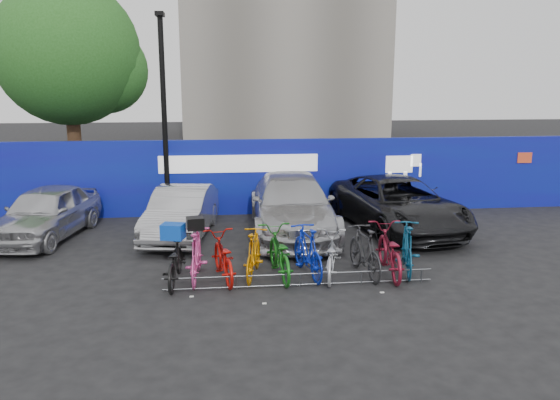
{
  "coord_description": "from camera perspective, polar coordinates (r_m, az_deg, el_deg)",
  "views": [
    {
      "loc": [
        -1.56,
        -11.14,
        4.12
      ],
      "look_at": [
        -0.13,
        2.0,
        1.29
      ],
      "focal_mm": 35.0,
      "sensor_mm": 36.0,
      "label": 1
    }
  ],
  "objects": [
    {
      "name": "hoarding",
      "position": [
        17.46,
        -0.98,
        2.47
      ],
      "size": [
        22.0,
        0.18,
        2.4
      ],
      "color": "navy",
      "rests_on": "ground"
    },
    {
      "name": "bike_4",
      "position": [
        11.83,
        -0.14,
        -5.57
      ],
      "size": [
        0.89,
        2.08,
        1.06
      ],
      "primitive_type": "imported",
      "rotation": [
        0.0,
        0.0,
        3.24
      ],
      "color": "#156515",
      "rests_on": "ground"
    },
    {
      "name": "lamppost",
      "position": [
        16.64,
        -12.01,
        8.9
      ],
      "size": [
        0.25,
        0.5,
        6.11
      ],
      "color": "black",
      "rests_on": "ground"
    },
    {
      "name": "bike_8",
      "position": [
        12.19,
        11.31,
        -5.21
      ],
      "size": [
        0.88,
        2.12,
        1.09
      ],
      "primitive_type": "imported",
      "rotation": [
        0.0,
        0.0,
        3.07
      ],
      "color": "maroon",
      "rests_on": "ground"
    },
    {
      "name": "bike_rack",
      "position": [
        11.37,
        2.09,
        -8.29
      ],
      "size": [
        5.6,
        0.03,
        0.3
      ],
      "color": "#595B60",
      "rests_on": "ground"
    },
    {
      "name": "car_1",
      "position": [
        15.09,
        -10.27,
        -1.3
      ],
      "size": [
        2.02,
        4.26,
        1.35
      ],
      "primitive_type": "imported",
      "rotation": [
        0.0,
        0.0,
        -0.15
      ],
      "color": "#9E9EA2",
      "rests_on": "ground"
    },
    {
      "name": "car_2",
      "position": [
        15.26,
        1.26,
        -0.49
      ],
      "size": [
        2.42,
        5.56,
        1.59
      ],
      "primitive_type": "imported",
      "rotation": [
        0.0,
        0.0,
        -0.03
      ],
      "color": "#ABACB0",
      "rests_on": "ground"
    },
    {
      "name": "bike_7",
      "position": [
        12.04,
        8.84,
        -5.31
      ],
      "size": [
        0.72,
        1.88,
        1.1
      ],
      "primitive_type": "imported",
      "rotation": [
        0.0,
        0.0,
        3.26
      ],
      "color": "#28282A",
      "rests_on": "ground"
    },
    {
      "name": "cargo_crate",
      "position": [
        11.5,
        -11.12,
        -3.24
      ],
      "size": [
        0.52,
        0.45,
        0.32
      ],
      "primitive_type": "cube",
      "rotation": [
        0.0,
        0.0,
        -0.26
      ],
      "color": "#0C3DAF",
      "rests_on": "bike_0"
    },
    {
      "name": "bike_1",
      "position": [
        11.76,
        -8.74,
        -5.68
      ],
      "size": [
        0.62,
        1.89,
        1.12
      ],
      "primitive_type": "imported",
      "rotation": [
        0.0,
        0.0,
        3.09
      ],
      "color": "#E04493",
      "rests_on": "ground"
    },
    {
      "name": "ground",
      "position": [
        11.98,
        1.66,
        -8.03
      ],
      "size": [
        100.0,
        100.0,
        0.0
      ],
      "primitive_type": "plane",
      "color": "black",
      "rests_on": "ground"
    },
    {
      "name": "bike_9",
      "position": [
        12.39,
        13.14,
        -4.91
      ],
      "size": [
        0.97,
        1.95,
        1.13
      ],
      "primitive_type": "imported",
      "rotation": [
        0.0,
        0.0,
        2.9
      ],
      "color": "navy",
      "rests_on": "ground"
    },
    {
      "name": "cargo_topcase",
      "position": [
        11.57,
        -8.85,
        -2.43
      ],
      "size": [
        0.4,
        0.37,
        0.26
      ],
      "primitive_type": "cube",
      "rotation": [
        0.0,
        0.0,
        0.17
      ],
      "color": "black",
      "rests_on": "bike_1"
    },
    {
      "name": "bike_0",
      "position": [
        11.68,
        -10.99,
        -6.28
      ],
      "size": [
        0.72,
        1.86,
        0.96
      ],
      "primitive_type": "imported",
      "rotation": [
        0.0,
        0.0,
        3.1
      ],
      "color": "black",
      "rests_on": "ground"
    },
    {
      "name": "car_0",
      "position": [
        15.99,
        -23.28,
        -1.21
      ],
      "size": [
        2.45,
        4.44,
        1.43
      ],
      "primitive_type": "imported",
      "rotation": [
        0.0,
        0.0,
        -0.19
      ],
      "color": "#AFB0B4",
      "rests_on": "ground"
    },
    {
      "name": "tree",
      "position": [
        21.85,
        -20.65,
        13.83
      ],
      "size": [
        5.4,
        5.2,
        7.8
      ],
      "color": "#382314",
      "rests_on": "ground"
    },
    {
      "name": "bike_6",
      "position": [
        11.89,
        5.28,
        -5.81
      ],
      "size": [
        1.03,
        1.91,
        0.95
      ],
      "primitive_type": "imported",
      "rotation": [
        0.0,
        0.0,
        2.91
      ],
      "color": "#AAADB2",
      "rests_on": "ground"
    },
    {
      "name": "bike_5",
      "position": [
        11.88,
        2.91,
        -5.36
      ],
      "size": [
        0.83,
        1.93,
        1.12
      ],
      "primitive_type": "imported",
      "rotation": [
        0.0,
        0.0,
        3.31
      ],
      "color": "#0B25BC",
      "rests_on": "ground"
    },
    {
      "name": "bike_2",
      "position": [
        11.75,
        -6.02,
        -5.96
      ],
      "size": [
        0.99,
        1.97,
        0.99
      ],
      "primitive_type": "imported",
      "rotation": [
        0.0,
        0.0,
        3.33
      ],
      "color": "red",
      "rests_on": "ground"
    },
    {
      "name": "car_3",
      "position": [
        15.97,
        12.18,
        -0.4
      ],
      "size": [
        3.26,
        5.66,
        1.49
      ],
      "primitive_type": "imported",
      "rotation": [
        0.0,
        0.0,
        0.15
      ],
      "color": "black",
      "rests_on": "ground"
    },
    {
      "name": "bike_3",
      "position": [
        11.8,
        -2.78,
        -5.65
      ],
      "size": [
        0.86,
        1.82,
        1.05
      ],
      "primitive_type": "imported",
      "rotation": [
        0.0,
        0.0,
        2.93
      ],
      "color": "#CD7804",
      "rests_on": "ground"
    }
  ]
}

